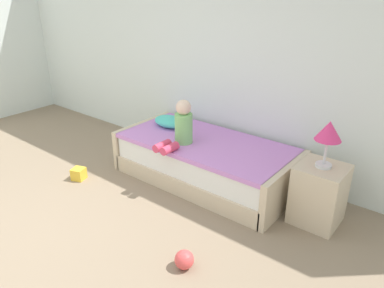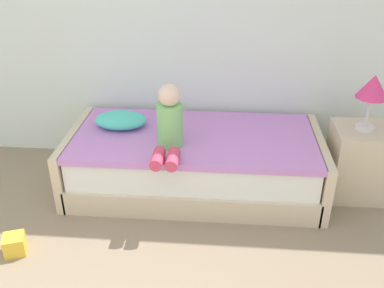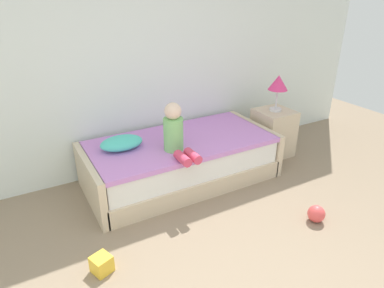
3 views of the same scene
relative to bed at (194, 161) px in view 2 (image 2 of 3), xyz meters
name	(u,v)px [view 2 (image 2 of 3)]	position (x,y,z in m)	size (l,w,h in m)	color
wall_rear	(139,1)	(-0.52, 0.60, 1.20)	(7.20, 0.10, 2.90)	silver
bed	(194,161)	(0.00, 0.00, 0.00)	(2.11, 1.00, 0.50)	beige
nightstand	(357,162)	(1.35, 0.01, 0.05)	(0.44, 0.44, 0.60)	beige
table_lamp	(373,89)	(1.35, 0.01, 0.69)	(0.24, 0.24, 0.45)	silver
child_figure	(169,124)	(-0.18, -0.23, 0.46)	(0.20, 0.51, 0.50)	#7FC672
pillow	(121,120)	(-0.63, 0.10, 0.32)	(0.44, 0.30, 0.13)	#4CCCBC
toy_block	(15,244)	(-1.19, -0.94, -0.18)	(0.14, 0.14, 0.14)	yellow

